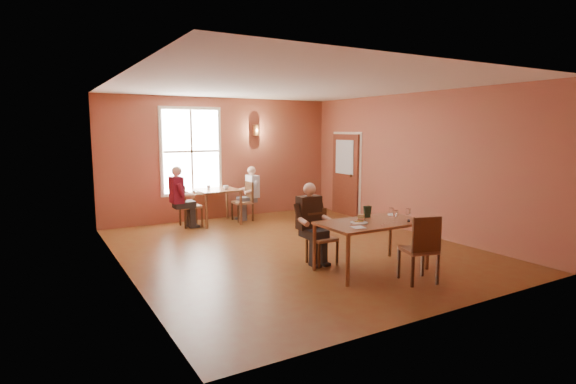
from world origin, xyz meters
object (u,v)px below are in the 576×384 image
chair_diner_white (242,201)px  chair_diner_maroon (191,205)px  chair_empty (418,248)px  diner_maroon (189,197)px  chair_diner_main (322,237)px  diner_white (243,195)px  diner_main (323,226)px  main_table (371,246)px  second_table (217,206)px

chair_diner_white → chair_diner_maroon: size_ratio=0.98×
chair_empty → diner_maroon: 5.66m
chair_diner_main → diner_white: bearing=-95.5°
diner_main → chair_empty: (0.73, -1.40, -0.15)m
main_table → diner_maroon: (-1.48, 4.61, 0.29)m
main_table → diner_white: size_ratio=1.31×
chair_diner_main → diner_main: (0.00, -0.03, 0.20)m
chair_diner_white → chair_diner_maroon: (-1.30, 0.00, 0.01)m
main_table → chair_empty: size_ratio=1.67×
diner_main → chair_empty: 1.58m
chair_empty → chair_diner_white: 5.41m
main_table → second_table: second_table is taller
main_table → diner_white: 4.62m
main_table → diner_main: diner_main is taller
diner_white → second_table: bearing=90.0°
chair_empty → chair_diner_maroon: chair_empty is taller
main_table → second_table: bearing=99.9°
diner_main → diner_white: (0.38, 3.99, -0.01)m
diner_white → diner_maroon: size_ratio=0.93×
main_table → chair_diner_main: size_ratio=1.85×
chair_empty → diner_white: (-0.35, 5.39, 0.14)m
chair_diner_white → chair_empty: bearing=-176.0°
chair_diner_main → second_table: bearing=-85.6°
chair_diner_main → second_table: (-0.30, 3.96, -0.04)m
chair_diner_main → chair_diner_white: (0.35, 3.96, 0.02)m
diner_white → main_table: bearing=-178.5°
main_table → chair_diner_white: (-0.15, 4.61, 0.08)m
chair_diner_white → chair_diner_maroon: chair_diner_maroon is taller
second_table → diner_main: bearing=-85.7°
second_table → chair_diner_white: size_ratio=0.98×
chair_empty → diner_white: size_ratio=0.79×
chair_diner_main → main_table: bearing=127.6°
main_table → diner_maroon: bearing=107.8°
diner_main → chair_diner_maroon: bearing=-76.6°
diner_white → chair_diner_maroon: diner_white is taller
chair_diner_white → diner_maroon: bearing=90.0°
chair_diner_white → second_table: bearing=90.0°
second_table → diner_white: (0.68, 0.00, 0.23)m
main_table → chair_diner_maroon: size_ratio=1.72×
second_table → diner_maroon: (-0.68, 0.00, 0.27)m
diner_main → chair_diner_white: 4.01m
chair_diner_main → chair_diner_white: chair_diner_white is taller
diner_main → chair_diner_main: bearing=-90.0°
diner_main → diner_maroon: size_ratio=0.95×
diner_main → diner_maroon: 4.11m
chair_diner_maroon → diner_maroon: (-0.03, 0.00, 0.20)m
chair_diner_white → diner_white: diner_white is taller
second_table → chair_diner_maroon: size_ratio=0.95×
diner_main → chair_empty: bearing=117.4°
chair_diner_maroon → diner_maroon: 0.20m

